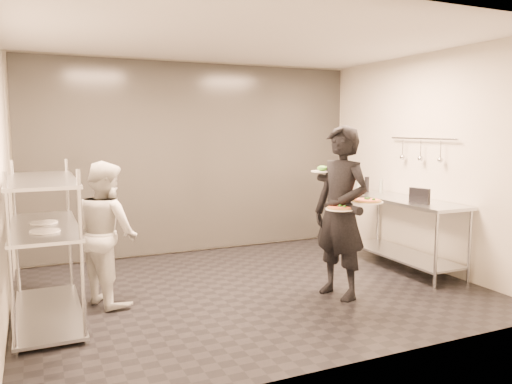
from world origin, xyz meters
name	(u,v)px	position (x,y,z in m)	size (l,w,h in m)	color
room_shell	(216,161)	(0.00, 1.18, 1.40)	(5.00, 4.00, 2.80)	black
pass_rack	(45,241)	(-2.15, 0.00, 0.77)	(0.60, 1.60, 1.50)	#ACAEB3
prep_counter	(404,221)	(2.18, 0.00, 0.63)	(0.60, 1.80, 0.92)	#ACAEB3
utensil_rail	(421,150)	(2.43, 0.00, 1.55)	(0.07, 1.20, 0.31)	#ACAEB3
waiter	(341,212)	(0.79, -0.61, 0.93)	(0.68, 0.45, 1.86)	black
chef	(107,233)	(-1.55, 0.22, 0.75)	(0.73, 0.57, 1.50)	silver
pizza_plate_near	(340,208)	(0.67, -0.78, 1.01)	(0.30, 0.30, 0.05)	white
pizza_plate_far	(367,201)	(0.98, -0.81, 1.07)	(0.34, 0.34, 0.05)	white
salad_plate	(322,169)	(0.71, -0.36, 1.38)	(0.25, 0.25, 0.07)	white
pos_monitor	(419,196)	(2.06, -0.40, 1.02)	(0.05, 0.27, 0.19)	black
bottle_green	(359,185)	(2.03, 0.80, 1.03)	(0.06, 0.06, 0.22)	gray
bottle_clear	(381,186)	(2.32, 0.66, 1.02)	(0.06, 0.06, 0.19)	gray
bottle_dark	(367,184)	(2.17, 0.80, 1.03)	(0.06, 0.06, 0.22)	black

